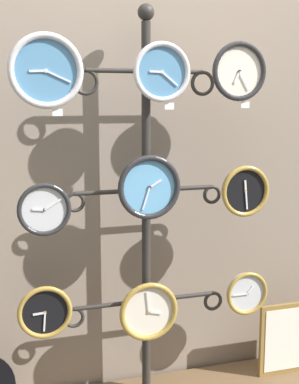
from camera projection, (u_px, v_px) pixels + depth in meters
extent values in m
cube|color=gray|center=(136.00, 101.00, 2.44)|extent=(4.40, 0.04, 2.80)
cylinder|color=#282623|center=(146.00, 220.00, 2.37)|extent=(0.04, 0.04, 1.71)
sphere|color=#282623|center=(146.00, 12.00, 2.22)|extent=(0.07, 0.07, 0.07)
cylinder|color=#282623|center=(116.00, 71.00, 2.23)|extent=(0.26, 0.02, 0.02)
torus|color=#282623|center=(86.00, 82.00, 2.20)|extent=(0.11, 0.02, 0.11)
cylinder|color=#282623|center=(175.00, 72.00, 2.30)|extent=(0.26, 0.02, 0.02)
torus|color=#282623|center=(203.00, 83.00, 2.35)|extent=(0.11, 0.02, 0.11)
cylinder|color=#282623|center=(111.00, 192.00, 2.30)|extent=(0.32, 0.02, 0.02)
torus|color=#282623|center=(75.00, 202.00, 2.26)|extent=(0.09, 0.02, 0.09)
cylinder|color=#282623|center=(180.00, 188.00, 2.40)|extent=(0.32, 0.02, 0.02)
torus|color=#282623|center=(212.00, 195.00, 2.45)|extent=(0.09, 0.02, 0.09)
cylinder|color=#282623|center=(111.00, 305.00, 2.39)|extent=(0.33, 0.02, 0.02)
torus|color=#282623|center=(74.00, 318.00, 2.35)|extent=(0.09, 0.02, 0.09)
cylinder|color=#282623|center=(180.00, 297.00, 2.49)|extent=(0.33, 0.02, 0.02)
torus|color=#282623|center=(213.00, 301.00, 2.54)|extent=(0.09, 0.02, 0.09)
cylinder|color=#4C84B2|center=(46.00, 71.00, 2.05)|extent=(0.26, 0.02, 0.26)
torus|color=silver|center=(46.00, 71.00, 2.03)|extent=(0.29, 0.03, 0.29)
cylinder|color=silver|center=(46.00, 71.00, 2.03)|extent=(0.02, 0.01, 0.02)
cube|color=silver|center=(38.00, 71.00, 2.02)|extent=(0.06, 0.00, 0.01)
cube|color=silver|center=(59.00, 76.00, 2.05)|extent=(0.10, 0.00, 0.05)
cylinder|color=#4C84B2|center=(161.00, 72.00, 2.18)|extent=(0.22, 0.02, 0.22)
torus|color=silver|center=(162.00, 72.00, 2.16)|extent=(0.24, 0.02, 0.24)
cylinder|color=silver|center=(162.00, 72.00, 2.16)|extent=(0.01, 0.01, 0.01)
cube|color=silver|center=(156.00, 72.00, 2.15)|extent=(0.05, 0.00, 0.01)
cube|color=silver|center=(170.00, 79.00, 2.18)|extent=(0.07, 0.00, 0.06)
cylinder|color=silver|center=(238.00, 72.00, 2.29)|extent=(0.23, 0.02, 0.23)
torus|color=#262628|center=(240.00, 71.00, 2.28)|extent=(0.25, 0.02, 0.25)
cylinder|color=#262628|center=(239.00, 71.00, 2.28)|extent=(0.01, 0.01, 0.01)
cube|color=silver|center=(237.00, 77.00, 2.28)|extent=(0.03, 0.00, 0.05)
cube|color=silver|center=(244.00, 81.00, 2.29)|extent=(0.05, 0.00, 0.08)
cylinder|color=silver|center=(44.00, 209.00, 2.16)|extent=(0.20, 0.02, 0.20)
torus|color=#262628|center=(44.00, 210.00, 2.14)|extent=(0.22, 0.02, 0.22)
cylinder|color=#262628|center=(44.00, 210.00, 2.14)|extent=(0.01, 0.01, 0.01)
cube|color=silver|center=(38.00, 210.00, 2.13)|extent=(0.05, 0.00, 0.01)
cube|color=silver|center=(53.00, 204.00, 2.15)|extent=(0.07, 0.00, 0.05)
cylinder|color=#60A8DB|center=(148.00, 187.00, 2.26)|extent=(0.25, 0.02, 0.25)
torus|color=#262628|center=(150.00, 188.00, 2.24)|extent=(0.28, 0.03, 0.28)
cylinder|color=#262628|center=(149.00, 188.00, 2.24)|extent=(0.02, 0.01, 0.02)
cube|color=silver|center=(155.00, 184.00, 2.25)|extent=(0.06, 0.00, 0.04)
cube|color=silver|center=(146.00, 199.00, 2.25)|extent=(0.04, 0.00, 0.10)
cylinder|color=black|center=(244.00, 191.00, 2.38)|extent=(0.21, 0.02, 0.21)
torus|color=#A58438|center=(246.00, 191.00, 2.37)|extent=(0.23, 0.02, 0.23)
cylinder|color=#A58438|center=(246.00, 191.00, 2.37)|extent=(0.01, 0.01, 0.01)
cube|color=silver|center=(246.00, 186.00, 2.36)|extent=(0.01, 0.00, 0.05)
cube|color=silver|center=(247.00, 200.00, 2.37)|extent=(0.02, 0.00, 0.08)
cylinder|color=black|center=(45.00, 311.00, 2.22)|extent=(0.21, 0.02, 0.21)
torus|color=#A58438|center=(45.00, 313.00, 2.21)|extent=(0.23, 0.02, 0.23)
cylinder|color=#A58438|center=(45.00, 313.00, 2.21)|extent=(0.01, 0.01, 0.01)
cube|color=silver|center=(39.00, 314.00, 2.20)|extent=(0.05, 0.00, 0.01)
cube|color=silver|center=(45.00, 322.00, 2.21)|extent=(0.01, 0.00, 0.08)
cylinder|color=silver|center=(148.00, 311.00, 2.37)|extent=(0.24, 0.02, 0.24)
torus|color=#A58438|center=(149.00, 312.00, 2.35)|extent=(0.27, 0.02, 0.27)
cylinder|color=#A58438|center=(149.00, 312.00, 2.35)|extent=(0.01, 0.01, 0.01)
cube|color=silver|center=(155.00, 313.00, 2.36)|extent=(0.06, 0.00, 0.02)
cube|color=silver|center=(148.00, 302.00, 2.34)|extent=(0.02, 0.00, 0.10)
cylinder|color=silver|center=(246.00, 293.00, 2.50)|extent=(0.19, 0.02, 0.19)
torus|color=#A58438|center=(247.00, 294.00, 2.49)|extent=(0.21, 0.02, 0.21)
cylinder|color=#A58438|center=(247.00, 294.00, 2.49)|extent=(0.01, 0.01, 0.01)
cube|color=silver|center=(250.00, 290.00, 2.49)|extent=(0.04, 0.00, 0.04)
cube|color=silver|center=(240.00, 295.00, 2.48)|extent=(0.07, 0.00, 0.01)
cube|color=olive|center=(293.00, 337.00, 2.65)|extent=(0.37, 0.02, 0.36)
cube|color=white|center=(294.00, 338.00, 2.64)|extent=(0.32, 0.00, 0.32)
cube|color=white|center=(57.00, 112.00, 2.08)|extent=(0.04, 0.00, 0.03)
cube|color=white|center=(169.00, 106.00, 2.20)|extent=(0.04, 0.00, 0.03)
cube|color=white|center=(245.00, 105.00, 2.32)|extent=(0.04, 0.00, 0.03)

